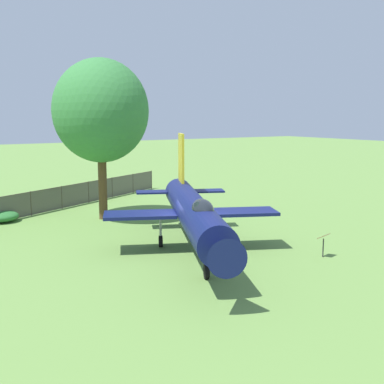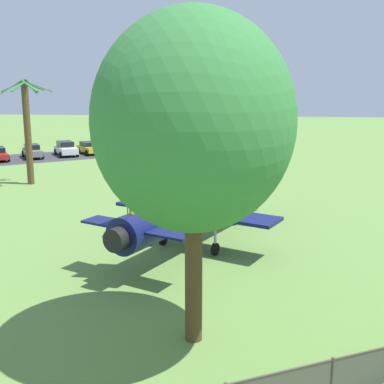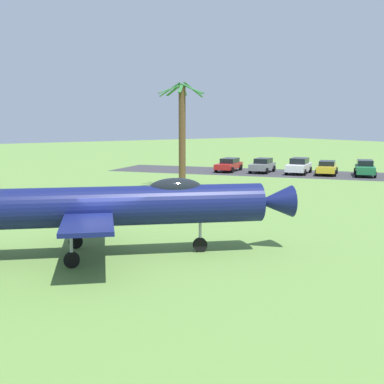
{
  "view_description": "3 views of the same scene",
  "coord_description": "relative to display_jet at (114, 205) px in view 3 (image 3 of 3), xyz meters",
  "views": [
    {
      "loc": [
        19.43,
        -12.22,
        6.65
      ],
      "look_at": [
        -1.38,
        0.8,
        2.77
      ],
      "focal_mm": 45.24,
      "sensor_mm": 36.0,
      "label": 1
    },
    {
      "loc": [
        -24.3,
        -2.41,
        8.06
      ],
      "look_at": [
        -0.33,
        0.45,
        2.74
      ],
      "focal_mm": 46.39,
      "sensor_mm": 36.0,
      "label": 2
    },
    {
      "loc": [
        -8.53,
        -18.98,
        5.54
      ],
      "look_at": [
        7.32,
        4.67,
        1.5
      ],
      "focal_mm": 48.52,
      "sensor_mm": 36.0,
      "label": 3
    }
  ],
  "objects": [
    {
      "name": "ground_plane",
      "position": [
        -0.33,
        0.15,
        -2.09
      ],
      "size": [
        200.0,
        200.0,
        0.0
      ],
      "primitive_type": "plane",
      "color": "#668E42"
    },
    {
      "name": "parked_car_gray",
      "position": [
        27.03,
        21.59,
        -1.34
      ],
      "size": [
        4.4,
        3.64,
        1.46
      ],
      "rotation": [
        0.0,
        0.0,
        3.7
      ],
      "color": "slate",
      "rests_on": "ground_plane"
    },
    {
      "name": "palm_tree",
      "position": [
        13.21,
        15.48,
        2.25
      ],
      "size": [
        3.8,
        4.0,
        8.36
      ],
      "color": "brown",
      "rests_on": "ground_plane"
    },
    {
      "name": "parked_car_red",
      "position": [
        24.9,
        24.51,
        -1.37
      ],
      "size": [
        4.8,
        4.03,
        1.37
      ],
      "rotation": [
        0.0,
        0.0,
        3.74
      ],
      "color": "red",
      "rests_on": "ground_plane"
    },
    {
      "name": "display_jet",
      "position": [
        0.0,
        0.0,
        0.0
      ],
      "size": [
        14.05,
        8.85,
        5.64
      ],
      "rotation": [
        0.0,
        0.0,
        5.86
      ],
      "color": "#111951",
      "rests_on": "ground_plane"
    },
    {
      "name": "parking_strip",
      "position": [
        28.96,
        18.84,
        -2.09
      ],
      "size": [
        29.37,
        35.85,
        0.0
      ],
      "primitive_type": "cube",
      "rotation": [
        0.0,
        0.0,
        2.21
      ],
      "color": "#38383D",
      "rests_on": "ground_plane"
    },
    {
      "name": "parked_car_white",
      "position": [
        29.26,
        18.6,
        -1.28
      ],
      "size": [
        4.78,
        4.0,
        1.58
      ],
      "rotation": [
        0.0,
        0.0,
        3.72
      ],
      "color": "silver",
      "rests_on": "ground_plane"
    },
    {
      "name": "parked_car_yellow",
      "position": [
        30.89,
        16.36,
        -1.37
      ],
      "size": [
        4.48,
        4.02,
        1.37
      ],
      "rotation": [
        0.0,
        0.0,
        3.8
      ],
      "color": "gold",
      "rests_on": "ground_plane"
    },
    {
      "name": "info_plaque",
      "position": [
        3.55,
        5.0,
        -1.24
      ],
      "size": [
        0.54,
        0.68,
        1.14
      ],
      "color": "#333333",
      "rests_on": "ground_plane"
    },
    {
      "name": "parked_car_green",
      "position": [
        33.03,
        13.47,
        -1.3
      ],
      "size": [
        4.4,
        4.14,
        1.54
      ],
      "rotation": [
        0.0,
        0.0,
        3.86
      ],
      "color": "#1E6B3D",
      "rests_on": "ground_plane"
    }
  ]
}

